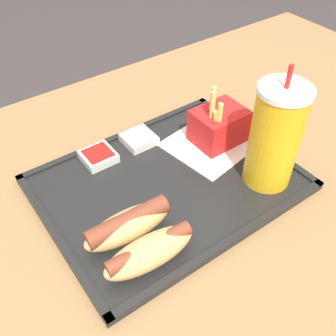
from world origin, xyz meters
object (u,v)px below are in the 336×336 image
soda_cup (275,137)px  sauce_cup_ketchup (98,156)px  fries_carton (218,126)px  sauce_cup_mayo (139,139)px  hot_dog_far (149,251)px  hot_dog_near (128,225)px

soda_cup → sauce_cup_ketchup: soda_cup is taller
fries_carton → sauce_cup_mayo: fries_carton is taller
hot_dog_far → fries_carton: fries_carton is taller
soda_cup → sauce_cup_ketchup: 0.30m
hot_dog_far → sauce_cup_ketchup: hot_dog_far is taller
sauce_cup_mayo → sauce_cup_ketchup: same height
hot_dog_near → sauce_cup_ketchup: size_ratio=2.49×
soda_cup → fries_carton: soda_cup is taller
hot_dog_far → fries_carton: (-0.25, -0.15, 0.01)m
sauce_cup_ketchup → hot_dog_near: bearing=75.7°
sauce_cup_mayo → hot_dog_far: bearing=60.6°
sauce_cup_ketchup → fries_carton: bearing=158.4°
hot_dog_far → sauce_cup_mayo: 0.26m
sauce_cup_mayo → sauce_cup_ketchup: 0.08m
soda_cup → hot_dog_far: size_ratio=1.51×
soda_cup → sauce_cup_ketchup: size_ratio=3.78×
soda_cup → hot_dog_near: soda_cup is taller
soda_cup → fries_carton: 0.13m
hot_dog_far → fries_carton: size_ratio=1.20×
hot_dog_far → sauce_cup_ketchup: size_ratio=2.49×
fries_carton → sauce_cup_mayo: size_ratio=2.08×
sauce_cup_mayo → sauce_cup_ketchup: (0.08, -0.00, 0.00)m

